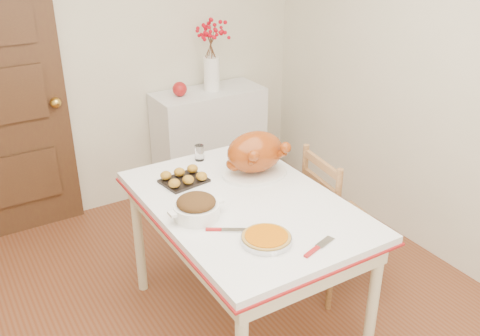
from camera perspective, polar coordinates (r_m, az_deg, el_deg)
wall_back at (r=4.30m, az=-15.01°, el=11.06°), size 3.50×0.00×2.50m
wall_right at (r=3.69m, az=23.24°, el=7.44°), size 0.00×4.00×2.50m
door_back at (r=4.20m, az=-23.67°, el=6.24°), size 0.85×0.06×2.06m
sideboard at (r=4.65m, az=-3.26°, el=2.76°), size 0.93×0.41×0.93m
kitchen_table at (r=3.16m, az=0.48°, el=-10.27°), size 0.97×1.42×0.85m
chair_oak at (r=3.49m, az=10.85°, el=-5.62°), size 0.49×0.49×0.98m
berry_vase at (r=4.43m, az=-3.08°, el=11.84°), size 0.30×0.30×0.58m
apple at (r=4.37m, az=-6.44°, el=8.35°), size 0.12×0.12×0.12m
turkey_platter at (r=3.16m, az=1.63°, el=1.50°), size 0.47×0.40×0.26m
pumpkin_pie at (r=2.57m, az=2.82°, el=-7.42°), size 0.26×0.26×0.05m
stuffing_dish at (r=2.76m, az=-4.67°, el=-4.19°), size 0.31×0.24×0.12m
rolls_tray at (r=3.13m, az=-6.01°, el=-0.96°), size 0.27×0.23×0.07m
pie_server at (r=2.57m, az=8.39°, el=-8.27°), size 0.23×0.12×0.01m
carving_knife at (r=2.67m, az=-1.32°, el=-6.57°), size 0.21×0.16×0.01m
drinking_glass at (r=3.39m, az=-4.35°, el=1.64°), size 0.06×0.06×0.10m
shaker_pair at (r=3.48m, az=0.36°, el=2.22°), size 0.09×0.05×0.08m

